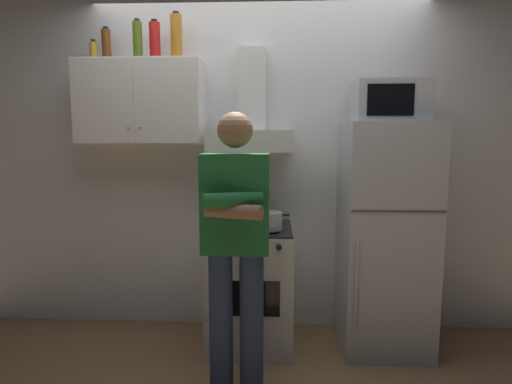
{
  "coord_description": "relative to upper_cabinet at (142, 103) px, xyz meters",
  "views": [
    {
      "loc": [
        0.12,
        -2.64,
        1.49
      ],
      "look_at": [
        0.0,
        0.0,
        1.15
      ],
      "focal_mm": 28.97,
      "sensor_mm": 36.0,
      "label": 1
    }
  ],
  "objects": [
    {
      "name": "person_standing",
      "position": [
        0.75,
        -0.73,
        -0.85
      ],
      "size": [
        0.38,
        0.33,
        1.64
      ],
      "color": "navy",
      "rests_on": "ground_plane"
    },
    {
      "name": "refrigerator",
      "position": [
        1.75,
        -0.12,
        -0.95
      ],
      "size": [
        0.6,
        0.62,
        1.6
      ],
      "color": "silver",
      "rests_on": "ground_plane"
    },
    {
      "name": "microwave",
      "position": [
        1.75,
        -0.11,
        -0.01
      ],
      "size": [
        0.48,
        0.37,
        0.28
      ],
      "color": "#B7BABF",
      "rests_on": "refrigerator"
    },
    {
      "name": "bottle_spice_jar",
      "position": [
        -0.35,
        0.03,
        0.37
      ],
      "size": [
        0.06,
        0.06,
        0.16
      ],
      "color": "gold",
      "rests_on": "upper_cabinet"
    },
    {
      "name": "bottle_beer_brown",
      "position": [
        -0.26,
        0.03,
        0.42
      ],
      "size": [
        0.07,
        0.07,
        0.25
      ],
      "color": "brown",
      "rests_on": "upper_cabinet"
    },
    {
      "name": "range_hood",
      "position": [
        0.8,
        0.0,
        -0.15
      ],
      "size": [
        0.6,
        0.44,
        0.75
      ],
      "color": "white"
    },
    {
      "name": "stove_oven",
      "position": [
        0.8,
        -0.13,
        -1.32
      ],
      "size": [
        0.6,
        0.62,
        0.87
      ],
      "color": "white",
      "rests_on": "ground_plane"
    },
    {
      "name": "cooking_pot",
      "position": [
        0.93,
        -0.24,
        -0.82
      ],
      "size": [
        0.29,
        0.19,
        0.12
      ],
      "color": "#B7BABF",
      "rests_on": "stove_oven"
    },
    {
      "name": "back_wall_tiled",
      "position": [
        0.85,
        0.23,
        -0.4
      ],
      "size": [
        4.8,
        0.1,
        2.7
      ],
      "primitive_type": "cube",
      "color": "white",
      "rests_on": "ground_plane"
    },
    {
      "name": "bottle_soda_red",
      "position": [
        0.11,
        0.01,
        0.43
      ],
      "size": [
        0.08,
        0.08,
        0.28
      ],
      "color": "red",
      "rests_on": "upper_cabinet"
    },
    {
      "name": "bottle_liquor_amber",
      "position": [
        0.26,
        0.02,
        0.46
      ],
      "size": [
        0.08,
        0.08,
        0.34
      ],
      "color": "#B7721E",
      "rests_on": "upper_cabinet"
    },
    {
      "name": "bottle_olive_oil",
      "position": [
        -0.01,
        -0.03,
        0.43
      ],
      "size": [
        0.07,
        0.07,
        0.28
      ],
      "color": "#4C6B19",
      "rests_on": "upper_cabinet"
    },
    {
      "name": "ground_plane",
      "position": [
        0.85,
        -0.37,
        -1.75
      ],
      "size": [
        7.0,
        7.0,
        0.0
      ],
      "primitive_type": "plane",
      "color": "olive"
    },
    {
      "name": "upper_cabinet",
      "position": [
        0.0,
        0.0,
        0.0
      ],
      "size": [
        0.9,
        0.37,
        0.6
      ],
      "color": "white"
    }
  ]
}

